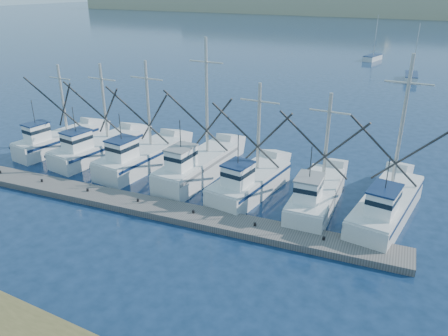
{
  "coord_description": "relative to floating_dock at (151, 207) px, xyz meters",
  "views": [
    {
      "loc": [
        7.98,
        -13.65,
        13.52
      ],
      "look_at": [
        -3.45,
        8.0,
        3.08
      ],
      "focal_mm": 35.0,
      "sensor_mm": 36.0,
      "label": 1
    }
  ],
  "objects": [
    {
      "name": "ground",
      "position": [
        7.71,
        -6.09,
        -0.21
      ],
      "size": [
        500.0,
        500.0,
        0.0
      ],
      "primitive_type": "plane",
      "color": "#0C1F37",
      "rests_on": "ground"
    },
    {
      "name": "floating_dock",
      "position": [
        0.0,
        0.0,
        0.0
      ],
      "size": [
        31.55,
        5.06,
        0.42
      ],
      "primitive_type": "cube",
      "rotation": [
        0.0,
        0.0,
        0.09
      ],
      "color": "#68615D",
      "rests_on": "ground"
    },
    {
      "name": "trawler_fleet",
      "position": [
        0.43,
        5.1,
        0.75
      ],
      "size": [
        30.35,
        9.03,
        10.09
      ],
      "color": "silver",
      "rests_on": "ground"
    },
    {
      "name": "sailboat_near",
      "position": [
        10.01,
        50.81,
        0.29
      ],
      "size": [
        2.32,
        5.88,
        8.1
      ],
      "rotation": [
        0.0,
        0.0,
        0.11
      ],
      "color": "silver",
      "rests_on": "ground"
    },
    {
      "name": "sailboat_far",
      "position": [
        1.48,
        66.95,
        0.29
      ],
      "size": [
        2.81,
        5.18,
        8.1
      ],
      "rotation": [
        0.0,
        0.0,
        -0.21
      ],
      "color": "silver",
      "rests_on": "ground"
    }
  ]
}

